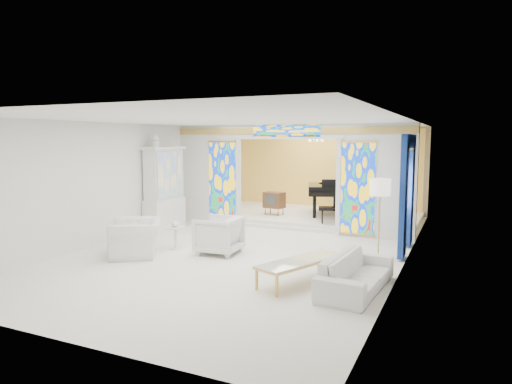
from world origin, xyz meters
The scene contains 24 objects.
floor centered at (0.00, 0.00, 0.00)m, with size 12.00×12.00×0.00m, color silver.
ceiling centered at (0.00, 0.00, 3.00)m, with size 7.00×12.00×0.02m, color white.
wall_back centered at (0.00, 6.00, 1.50)m, with size 7.00×0.02×3.00m, color silver.
wall_front centered at (0.00, -6.00, 1.50)m, with size 7.00×0.02×3.00m, color silver.
wall_left centered at (-3.50, 0.00, 1.50)m, with size 0.02×12.00×3.00m, color silver.
wall_right centered at (3.50, 0.00, 1.50)m, with size 0.02×12.00×3.00m, color silver.
partition_wall centered at (0.00, 2.00, 1.65)m, with size 7.00×0.22×3.00m.
stained_glass_left centered at (-2.03, 1.89, 1.30)m, with size 0.90×0.04×2.40m, color gold.
stained_glass_right centered at (2.03, 1.89, 1.30)m, with size 0.90×0.04×2.40m, color gold.
stained_glass_transom centered at (0.00, 1.89, 2.82)m, with size 2.00×0.04×0.34m, color gold.
alcove_platform centered at (0.00, 4.10, 0.09)m, with size 6.80×3.80×0.18m, color silver.
gold_curtain_back centered at (0.00, 5.88, 1.50)m, with size 6.70×0.10×2.90m, color #ECB652.
chandelier centered at (0.20, 4.00, 2.55)m, with size 0.48×0.48×0.30m, color gold.
blue_drapes centered at (3.40, 0.70, 1.58)m, with size 0.14×1.85×2.65m.
china_cabinet centered at (-3.22, 0.60, 1.17)m, with size 0.56×1.46×2.72m.
armchair_left centered at (-2.05, -2.09, 0.40)m, with size 1.22×1.07×0.79m, color white.
armchair_right centered at (-0.45, -1.18, 0.43)m, with size 0.91×0.94×0.85m, color white.
sofa centered at (2.95, -2.42, 0.31)m, with size 2.10×0.82×0.61m, color white.
side_table centered at (-1.59, -1.23, 0.35)m, with size 0.50×0.50×0.53m.
vase centered at (-1.59, -1.23, 0.63)m, with size 0.19×0.19×0.19m, color white.
coffee_table centered at (1.95, -2.40, 0.39)m, with size 1.27×1.99×0.43m.
floor_lamp centered at (2.98, -0.44, 1.51)m, with size 0.54×0.54×1.77m.
grand_piano centered at (0.85, 4.32, 0.98)m, with size 2.16×3.29×1.18m.
tv_console centered at (-0.95, 3.34, 0.65)m, with size 0.69×0.52×0.73m.
Camera 1 is at (4.55, -10.06, 2.58)m, focal length 32.00 mm.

